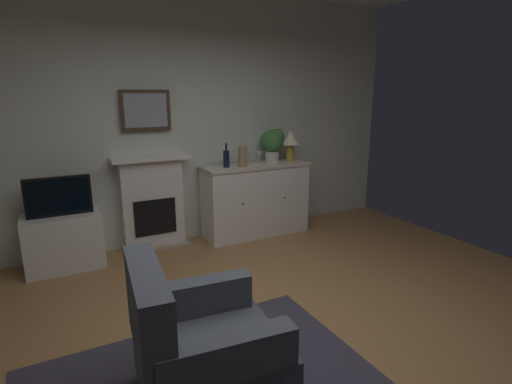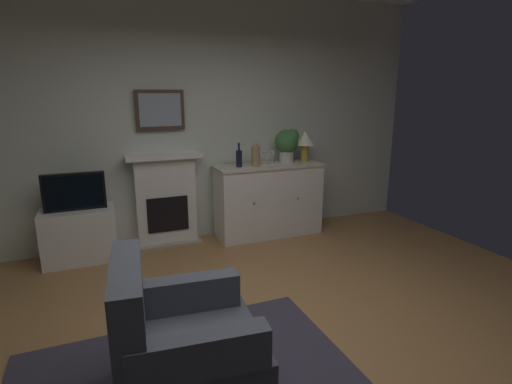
{
  "view_description": "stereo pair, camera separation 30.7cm",
  "coord_description": "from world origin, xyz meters",
  "views": [
    {
      "loc": [
        -1.44,
        -2.18,
        1.8
      ],
      "look_at": [
        0.05,
        0.62,
        1.0
      ],
      "focal_mm": 27.91,
      "sensor_mm": 36.0,
      "label": 1
    },
    {
      "loc": [
        -1.16,
        -2.31,
        1.8
      ],
      "look_at": [
        0.05,
        0.62,
        1.0
      ],
      "focal_mm": 27.91,
      "sensor_mm": 36.0,
      "label": 2
    }
  ],
  "objects": [
    {
      "name": "potted_plant_small",
      "position": [
        1.13,
        2.21,
        1.18
      ],
      "size": [
        0.3,
        0.3,
        0.43
      ],
      "color": "beige",
      "rests_on": "sideboard_cabinet"
    },
    {
      "name": "framed_picture",
      "position": [
        -0.41,
        2.39,
        1.6
      ],
      "size": [
        0.55,
        0.04,
        0.45
      ],
      "color": "#473323"
    },
    {
      "name": "wall_rear",
      "position": [
        0.0,
        2.47,
        1.49
      ],
      "size": [
        6.01,
        0.06,
        2.97
      ],
      "primitive_type": "cube",
      "color": "silver",
      "rests_on": "ground_plane"
    },
    {
      "name": "wine_glass_center",
      "position": [
        0.9,
        2.14,
        1.04
      ],
      "size": [
        0.07,
        0.07,
        0.16
      ],
      "color": "silver",
      "rests_on": "sideboard_cabinet"
    },
    {
      "name": "wine_glass_left",
      "position": [
        0.79,
        2.15,
        1.04
      ],
      "size": [
        0.07,
        0.07,
        0.16
      ],
      "color": "silver",
      "rests_on": "sideboard_cabinet"
    },
    {
      "name": "ground_plane",
      "position": [
        0.0,
        0.0,
        -0.05
      ],
      "size": [
        6.01,
        5.0,
        0.1
      ],
      "primitive_type": "cube",
      "color": "#9E7042",
      "rests_on": "ground"
    },
    {
      "name": "vase_decorative",
      "position": [
        0.65,
        2.11,
        1.06
      ],
      "size": [
        0.11,
        0.11,
        0.28
      ],
      "color": "#9E7F5B",
      "rests_on": "sideboard_cabinet"
    },
    {
      "name": "wine_bottle",
      "position": [
        0.45,
        2.15,
        1.03
      ],
      "size": [
        0.08,
        0.08,
        0.29
      ],
      "color": "black",
      "rests_on": "sideboard_cabinet"
    },
    {
      "name": "armchair",
      "position": [
        -0.8,
        -0.29,
        0.38
      ],
      "size": [
        0.88,
        0.84,
        0.92
      ],
      "color": "#474C56",
      "rests_on": "ground_plane"
    },
    {
      "name": "sideboard_cabinet",
      "position": [
        0.85,
        2.16,
        0.46
      ],
      "size": [
        1.37,
        0.49,
        0.92
      ],
      "color": "white",
      "rests_on": "ground_plane"
    },
    {
      "name": "fireplace_unit",
      "position": [
        -0.41,
        2.34,
        0.55
      ],
      "size": [
        0.87,
        0.3,
        1.1
      ],
      "color": "white",
      "rests_on": "ground_plane"
    },
    {
      "name": "tv_set",
      "position": [
        -1.39,
        2.16,
        0.78
      ],
      "size": [
        0.62,
        0.07,
        0.4
      ],
      "color": "black",
      "rests_on": "tv_cabinet"
    },
    {
      "name": "table_lamp",
      "position": [
        1.36,
        2.16,
        1.2
      ],
      "size": [
        0.26,
        0.26,
        0.4
      ],
      "color": "#B79338",
      "rests_on": "sideboard_cabinet"
    },
    {
      "name": "tv_cabinet",
      "position": [
        -1.39,
        2.18,
        0.29
      ],
      "size": [
        0.75,
        0.42,
        0.58
      ],
      "color": "white",
      "rests_on": "ground_plane"
    }
  ]
}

